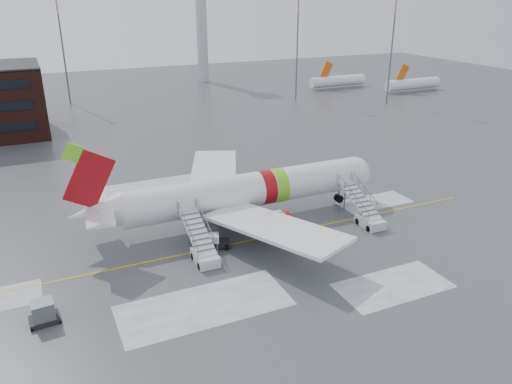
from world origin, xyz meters
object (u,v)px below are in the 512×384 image
airstair_aft (202,249)px  pushback_tug (215,242)px  airstair_fwd (366,215)px  uld_container (43,313)px  airliner (241,192)px

airstair_aft → pushback_tug: bearing=41.2°
airstair_aft → airstair_fwd: bearing=0.0°
airstair_aft → uld_container: bearing=-163.4°
airstair_aft → uld_container: size_ratio=3.26×
airliner → airstair_fwd: (12.22, -6.54, -2.35)m
airstair_fwd → airstair_aft: (-18.96, 0.00, 0.00)m
airstair_fwd → uld_container: airstair_fwd is taller
airstair_aft → pushback_tug: airstair_aft is taller
airliner → pushback_tug: bearing=-134.8°
uld_container → pushback_tug: bearing=20.1°
pushback_tug → uld_container: bearing=-159.9°
airliner → airstair_aft: (-6.74, -6.54, -2.35)m
airstair_fwd → uld_container: 33.61m
airstair_fwd → airstair_aft: bearing=180.0°
airstair_fwd → uld_container: (-33.34, -4.29, -0.21)m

